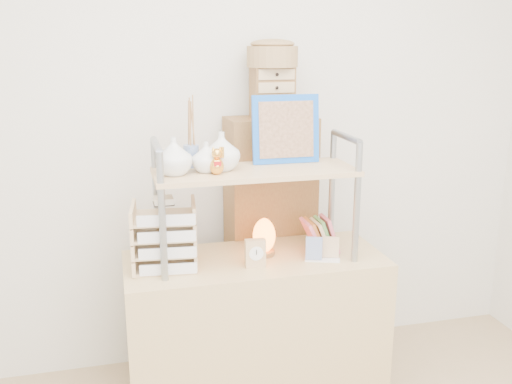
% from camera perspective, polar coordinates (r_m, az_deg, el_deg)
% --- Properties ---
extents(room_shell, '(3.42, 3.41, 2.61)m').
position_cam_1_polar(room_shell, '(1.71, 6.72, 13.71)').
color(room_shell, silver).
rests_on(room_shell, ground).
extents(desk, '(1.20, 0.50, 0.75)m').
position_cam_1_polar(desk, '(2.82, -0.08, -13.70)').
color(desk, tan).
rests_on(desk, ground).
extents(cabinet, '(0.46, 0.26, 1.35)m').
position_cam_1_polar(cabinet, '(3.06, 1.41, -5.14)').
color(cabinet, brown).
rests_on(cabinet, ground).
extents(hutch, '(0.90, 0.34, 0.74)m').
position_cam_1_polar(hutch, '(2.53, -1.77, 2.54)').
color(hutch, gray).
rests_on(hutch, desk).
extents(letter_tray, '(0.29, 0.28, 0.32)m').
position_cam_1_polar(letter_tray, '(2.55, -9.08, -4.71)').
color(letter_tray, tan).
rests_on(letter_tray, desk).
extents(salt_lamp, '(0.12, 0.11, 0.18)m').
position_cam_1_polar(salt_lamp, '(2.67, 0.80, -4.46)').
color(salt_lamp, brown).
rests_on(salt_lamp, desk).
extents(desk_clock, '(0.09, 0.04, 0.13)m').
position_cam_1_polar(desk_clock, '(2.54, -0.07, -6.14)').
color(desk_clock, tan).
rests_on(desk_clock, desk).
extents(postcard_stand, '(0.17, 0.10, 0.11)m').
position_cam_1_polar(postcard_stand, '(2.64, 6.64, -6.13)').
color(postcard_stand, white).
rests_on(postcard_stand, desk).
extents(drawer_chest, '(0.20, 0.16, 0.25)m').
position_cam_1_polar(drawer_chest, '(2.87, 1.63, 9.89)').
color(drawer_chest, brown).
rests_on(drawer_chest, cabinet).
extents(woven_basket, '(0.25, 0.25, 0.10)m').
position_cam_1_polar(woven_basket, '(2.86, 1.65, 13.39)').
color(woven_basket, brown).
rests_on(woven_basket, drawer_chest).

